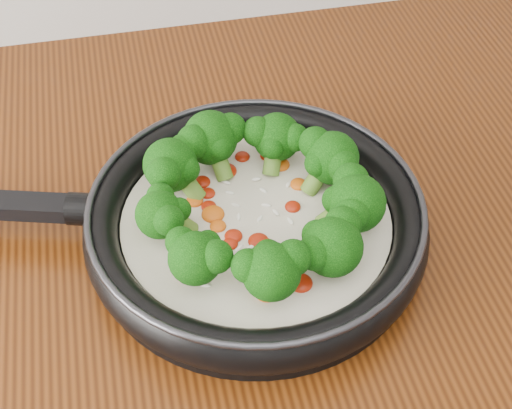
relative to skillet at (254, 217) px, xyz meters
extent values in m
cylinder|color=black|center=(0.00, 0.00, -0.03)|extent=(0.36, 0.36, 0.01)
torus|color=black|center=(0.00, 0.00, -0.01)|extent=(0.38, 0.38, 0.03)
torus|color=#2D2D33|center=(0.00, 0.00, 0.02)|extent=(0.37, 0.37, 0.01)
cylinder|color=black|center=(-0.15, 0.04, 0.00)|extent=(0.04, 0.04, 0.03)
cylinder|color=beige|center=(0.00, 0.00, -0.01)|extent=(0.30, 0.30, 0.02)
ellipsoid|color=#9B1A07|center=(-0.03, -0.03, 0.00)|extent=(0.02, 0.02, 0.01)
ellipsoid|color=#9B1A07|center=(0.04, 0.01, 0.00)|extent=(0.02, 0.02, 0.01)
ellipsoid|color=#D1530D|center=(0.02, -0.07, 0.00)|extent=(0.02, 0.02, 0.01)
ellipsoid|color=#9B1A07|center=(-0.06, 0.01, 0.00)|extent=(0.02, 0.02, 0.01)
ellipsoid|color=#9B1A07|center=(0.00, -0.03, 0.00)|extent=(0.02, 0.02, 0.01)
ellipsoid|color=#D1530D|center=(0.05, 0.03, 0.00)|extent=(0.02, 0.02, 0.01)
ellipsoid|color=#9B1A07|center=(0.02, -0.08, 0.00)|extent=(0.03, 0.03, 0.01)
ellipsoid|color=#9B1A07|center=(0.00, -0.03, 0.00)|extent=(0.02, 0.02, 0.01)
ellipsoid|color=#D1530D|center=(0.04, 0.06, 0.00)|extent=(0.02, 0.02, 0.01)
ellipsoid|color=#9B1A07|center=(-0.04, 0.02, 0.00)|extent=(0.02, 0.02, 0.01)
ellipsoid|color=#9B1A07|center=(0.00, -0.03, 0.00)|extent=(0.02, 0.02, 0.01)
ellipsoid|color=#D1530D|center=(-0.03, 0.00, 0.00)|extent=(0.02, 0.02, 0.01)
ellipsoid|color=#9B1A07|center=(-0.04, 0.05, 0.00)|extent=(0.02, 0.02, 0.01)
ellipsoid|color=#9B1A07|center=(0.07, -0.03, 0.00)|extent=(0.02, 0.02, 0.01)
ellipsoid|color=#D1530D|center=(-0.05, 0.03, 0.00)|extent=(0.02, 0.02, 0.01)
ellipsoid|color=#9B1A07|center=(0.01, 0.08, 0.00)|extent=(0.02, 0.02, 0.01)
ellipsoid|color=#9B1A07|center=(-0.01, 0.06, 0.00)|extent=(0.03, 0.03, 0.01)
ellipsoid|color=#D1530D|center=(-0.01, -0.08, 0.00)|extent=(0.02, 0.02, 0.01)
ellipsoid|color=#9B1A07|center=(-0.02, -0.02, 0.00)|extent=(0.02, 0.02, 0.01)
ellipsoid|color=#9B1A07|center=(0.03, 0.08, 0.00)|extent=(0.02, 0.02, 0.01)
ellipsoid|color=#D1530D|center=(-0.04, 0.01, 0.00)|extent=(0.02, 0.02, 0.01)
ellipsoid|color=#9B1A07|center=(-0.04, 0.04, 0.00)|extent=(0.02, 0.02, 0.01)
ellipsoid|color=#9B1A07|center=(-0.07, -0.05, 0.00)|extent=(0.02, 0.02, 0.01)
ellipsoid|color=#D1530D|center=(-0.06, -0.02, 0.00)|extent=(0.02, 0.02, 0.01)
ellipsoid|color=white|center=(-0.02, 0.08, 0.00)|extent=(0.01, 0.00, 0.00)
ellipsoid|color=white|center=(-0.05, 0.07, 0.00)|extent=(0.01, 0.01, 0.00)
ellipsoid|color=white|center=(-0.06, -0.07, 0.00)|extent=(0.01, 0.01, 0.00)
ellipsoid|color=white|center=(0.05, -0.07, 0.00)|extent=(0.01, 0.01, 0.00)
ellipsoid|color=white|center=(0.09, 0.06, 0.00)|extent=(0.01, 0.01, 0.00)
ellipsoid|color=white|center=(-0.05, 0.09, 0.00)|extent=(0.00, 0.01, 0.00)
ellipsoid|color=white|center=(-0.01, -0.03, 0.00)|extent=(0.01, 0.00, 0.00)
ellipsoid|color=white|center=(-0.07, -0.01, 0.00)|extent=(0.01, 0.01, 0.00)
ellipsoid|color=white|center=(-0.02, 0.04, 0.00)|extent=(0.01, 0.01, 0.00)
ellipsoid|color=white|center=(0.05, -0.02, 0.00)|extent=(0.01, 0.01, 0.00)
ellipsoid|color=white|center=(0.02, 0.00, 0.00)|extent=(0.01, 0.01, 0.00)
ellipsoid|color=white|center=(0.01, 0.01, 0.00)|extent=(0.01, 0.01, 0.00)
ellipsoid|color=white|center=(-0.01, 0.00, 0.00)|extent=(0.01, 0.01, 0.00)
ellipsoid|color=white|center=(0.03, -0.01, 0.00)|extent=(0.01, 0.01, 0.00)
ellipsoid|color=white|center=(-0.02, 0.05, 0.00)|extent=(0.01, 0.01, 0.00)
ellipsoid|color=white|center=(-0.02, -0.03, 0.00)|extent=(0.01, 0.01, 0.00)
ellipsoid|color=white|center=(-0.01, 0.02, 0.00)|extent=(0.01, 0.01, 0.00)
ellipsoid|color=white|center=(0.04, 0.03, 0.00)|extent=(0.01, 0.01, 0.00)
ellipsoid|color=white|center=(-0.08, 0.07, 0.00)|extent=(0.01, 0.01, 0.00)
ellipsoid|color=white|center=(0.00, -0.08, 0.00)|extent=(0.01, 0.01, 0.00)
ellipsoid|color=white|center=(0.00, 0.00, 0.00)|extent=(0.01, 0.01, 0.00)
ellipsoid|color=white|center=(0.01, 0.05, 0.00)|extent=(0.01, 0.00, 0.00)
ellipsoid|color=white|center=(0.02, 0.03, 0.00)|extent=(0.01, 0.01, 0.00)
cylinder|color=olive|center=(0.07, -0.02, 0.01)|extent=(0.04, 0.03, 0.04)
sphere|color=black|center=(0.08, -0.03, 0.03)|extent=(0.06, 0.06, 0.05)
sphere|color=black|center=(0.08, -0.01, 0.04)|extent=(0.04, 0.04, 0.03)
sphere|color=black|center=(0.07, -0.05, 0.03)|extent=(0.04, 0.04, 0.03)
sphere|color=black|center=(0.07, -0.02, 0.03)|extent=(0.03, 0.03, 0.03)
cylinder|color=olive|center=(0.06, 0.03, 0.01)|extent=(0.04, 0.03, 0.03)
sphere|color=black|center=(0.08, 0.03, 0.03)|extent=(0.06, 0.06, 0.05)
sphere|color=black|center=(0.07, 0.05, 0.03)|extent=(0.04, 0.04, 0.03)
sphere|color=black|center=(0.08, 0.01, 0.03)|extent=(0.04, 0.04, 0.03)
sphere|color=black|center=(0.06, 0.03, 0.03)|extent=(0.03, 0.03, 0.02)
cylinder|color=olive|center=(0.03, 0.06, 0.01)|extent=(0.03, 0.03, 0.03)
sphere|color=black|center=(0.04, 0.07, 0.02)|extent=(0.06, 0.06, 0.05)
sphere|color=black|center=(0.02, 0.08, 0.03)|extent=(0.04, 0.04, 0.03)
sphere|color=black|center=(0.05, 0.06, 0.03)|extent=(0.03, 0.03, 0.03)
sphere|color=black|center=(0.03, 0.06, 0.03)|extent=(0.03, 0.03, 0.02)
cylinder|color=olive|center=(-0.02, 0.07, 0.01)|extent=(0.03, 0.04, 0.04)
sphere|color=black|center=(-0.02, 0.08, 0.03)|extent=(0.06, 0.06, 0.05)
sphere|color=black|center=(-0.04, 0.07, 0.04)|extent=(0.04, 0.04, 0.03)
sphere|color=black|center=(0.00, 0.08, 0.03)|extent=(0.04, 0.04, 0.03)
sphere|color=black|center=(-0.02, 0.07, 0.03)|extent=(0.03, 0.03, 0.03)
cylinder|color=olive|center=(-0.05, 0.04, 0.01)|extent=(0.04, 0.03, 0.04)
sphere|color=black|center=(-0.07, 0.05, 0.03)|extent=(0.06, 0.06, 0.05)
sphere|color=black|center=(-0.07, 0.03, 0.04)|extent=(0.04, 0.04, 0.03)
sphere|color=black|center=(-0.05, 0.07, 0.03)|extent=(0.04, 0.04, 0.03)
sphere|color=black|center=(-0.05, 0.04, 0.03)|extent=(0.03, 0.03, 0.02)
cylinder|color=olive|center=(-0.07, 0.00, 0.01)|extent=(0.03, 0.02, 0.03)
sphere|color=black|center=(-0.08, 0.00, 0.03)|extent=(0.05, 0.05, 0.04)
sphere|color=black|center=(-0.08, -0.02, 0.03)|extent=(0.03, 0.03, 0.03)
sphere|color=black|center=(-0.08, 0.01, 0.03)|extent=(0.03, 0.03, 0.02)
sphere|color=black|center=(-0.07, 0.00, 0.03)|extent=(0.03, 0.03, 0.02)
cylinder|color=olive|center=(-0.05, -0.05, 0.01)|extent=(0.04, 0.04, 0.04)
sphere|color=black|center=(-0.06, -0.06, 0.03)|extent=(0.06, 0.06, 0.04)
sphere|color=black|center=(-0.05, -0.07, 0.04)|extent=(0.03, 0.03, 0.03)
sphere|color=black|center=(-0.07, -0.05, 0.04)|extent=(0.03, 0.03, 0.03)
sphere|color=black|center=(-0.05, -0.05, 0.03)|extent=(0.03, 0.03, 0.02)
cylinder|color=olive|center=(0.00, -0.07, 0.01)|extent=(0.02, 0.04, 0.04)
sphere|color=black|center=(-0.01, -0.09, 0.03)|extent=(0.06, 0.06, 0.05)
sphere|color=black|center=(0.01, -0.08, 0.04)|extent=(0.04, 0.04, 0.03)
sphere|color=black|center=(-0.02, -0.08, 0.04)|extent=(0.03, 0.03, 0.03)
sphere|color=black|center=(0.00, -0.07, 0.03)|extent=(0.03, 0.03, 0.02)
cylinder|color=olive|center=(0.04, -0.06, 0.01)|extent=(0.03, 0.04, 0.03)
sphere|color=black|center=(0.05, -0.07, 0.03)|extent=(0.06, 0.06, 0.05)
sphere|color=black|center=(0.06, -0.06, 0.03)|extent=(0.04, 0.04, 0.03)
sphere|color=black|center=(0.03, -0.08, 0.03)|extent=(0.04, 0.04, 0.03)
sphere|color=black|center=(0.04, -0.06, 0.03)|extent=(0.03, 0.03, 0.03)
camera|label=1|loc=(-0.10, -0.44, 0.48)|focal=51.78mm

